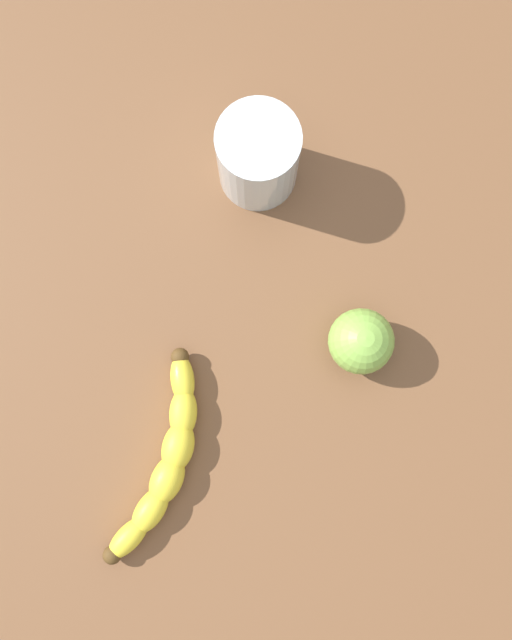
# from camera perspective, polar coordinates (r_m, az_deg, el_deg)

# --- Properties ---
(wooden_tabletop) EXTENTS (1.20, 1.20, 0.03)m
(wooden_tabletop) POSITION_cam_1_polar(r_m,az_deg,el_deg) (0.83, -4.87, 4.81)
(wooden_tabletop) COLOR brown
(wooden_tabletop) RESTS_ON ground
(banana) EXTENTS (0.11, 0.22, 0.03)m
(banana) POSITION_cam_1_polar(r_m,az_deg,el_deg) (0.79, -6.99, -10.73)
(banana) COLOR yellow
(banana) RESTS_ON wooden_tabletop
(smoothie_glass) EXTENTS (0.09, 0.09, 0.11)m
(smoothie_glass) POSITION_cam_1_polar(r_m,az_deg,el_deg) (0.79, 0.16, 12.38)
(smoothie_glass) COLOR silver
(smoothie_glass) RESTS_ON wooden_tabletop
(green_apple_fruit) EXTENTS (0.07, 0.07, 0.07)m
(green_apple_fruit) POSITION_cam_1_polar(r_m,az_deg,el_deg) (0.77, 8.11, -1.64)
(green_apple_fruit) COLOR #84B747
(green_apple_fruit) RESTS_ON wooden_tabletop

